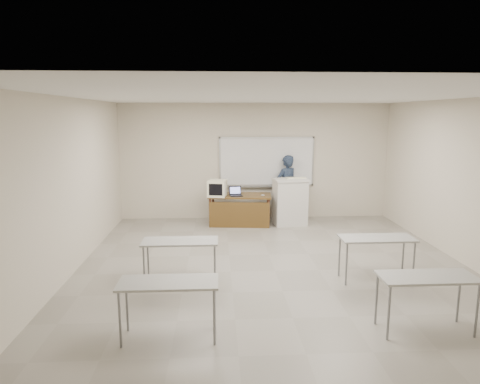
{
  "coord_description": "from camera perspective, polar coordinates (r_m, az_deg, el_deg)",
  "views": [
    {
      "loc": [
        -1.0,
        -7.1,
        2.7
      ],
      "look_at": [
        -0.5,
        2.2,
        1.02
      ],
      "focal_mm": 32.0,
      "sensor_mm": 36.0,
      "label": 1
    }
  ],
  "objects": [
    {
      "name": "whiteboard",
      "position": [
        11.21,
        3.58,
        3.98
      ],
      "size": [
        2.48,
        0.1,
        1.31
      ],
      "color": "white",
      "rests_on": "floor"
    },
    {
      "name": "podium",
      "position": [
        10.67,
        6.67,
        -1.3
      ],
      "size": [
        0.81,
        0.59,
        1.15
      ],
      "rotation": [
        0.0,
        0.0,
        0.12
      ],
      "color": "silver",
      "rests_on": "floor"
    },
    {
      "name": "floor",
      "position": [
        7.66,
        4.68,
        -10.46
      ],
      "size": [
        7.0,
        8.0,
        0.01
      ],
      "primitive_type": "cube",
      "color": "gray",
      "rests_on": "ground"
    },
    {
      "name": "keyboard",
      "position": [
        10.67,
        7.46,
        1.88
      ],
      "size": [
        0.52,
        0.24,
        0.03
      ],
      "primitive_type": "cube",
      "rotation": [
        0.0,
        0.0,
        0.14
      ],
      "color": "#EAE6C2",
      "rests_on": "podium"
    },
    {
      "name": "presenter",
      "position": [
        11.22,
        6.2,
        0.64
      ],
      "size": [
        0.73,
        0.65,
        1.68
      ],
      "primitive_type": "imported",
      "rotation": [
        0.0,
        0.0,
        3.65
      ],
      "color": "black",
      "rests_on": "floor"
    },
    {
      "name": "crt_monitor",
      "position": [
        10.42,
        -3.0,
        0.53
      ],
      "size": [
        0.43,
        0.48,
        0.41
      ],
      "rotation": [
        0.0,
        0.0,
        -0.19
      ],
      "color": "#EAE6C2",
      "rests_on": "instructor_desk"
    },
    {
      "name": "mouse",
      "position": [
        10.44,
        3.06,
        -0.43
      ],
      "size": [
        0.1,
        0.07,
        0.04
      ],
      "primitive_type": "ellipsoid",
      "rotation": [
        0.0,
        0.0,
        0.12
      ],
      "color": "#B8BAC1",
      "rests_on": "instructor_desk"
    },
    {
      "name": "laptop",
      "position": [
        10.46,
        -0.52,
        -0.2
      ],
      "size": [
        0.3,
        0.28,
        0.22
      ],
      "rotation": [
        0.0,
        0.0,
        0.15
      ],
      "color": "black",
      "rests_on": "instructor_desk"
    },
    {
      "name": "instructor_desk",
      "position": [
        10.52,
        0.02,
        -1.5
      ],
      "size": [
        1.53,
        0.77,
        0.75
      ],
      "rotation": [
        0.0,
        0.0,
        -0.1
      ],
      "color": "brown",
      "rests_on": "floor"
    },
    {
      "name": "student_desks",
      "position": [
        6.18,
        6.48,
        -9.0
      ],
      "size": [
        4.4,
        2.2,
        0.73
      ],
      "color": "gray",
      "rests_on": "floor"
    }
  ]
}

